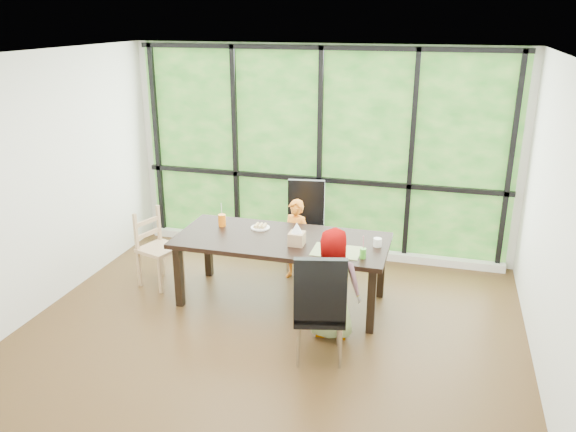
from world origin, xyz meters
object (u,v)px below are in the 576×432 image
object	(u,v)px
green_cup	(363,253)
child_older	(332,284)
chair_interior_leather	(319,305)
child_toddler	(296,240)
orange_cup	(222,220)
plate_far	(260,228)
white_mug	(378,242)
chair_end_beech	(159,249)
plate_near	(332,250)
chair_window_leather	(304,226)
dining_table	(282,270)
tissue_box	(297,239)

from	to	relation	value
green_cup	child_older	bearing A→B (deg)	-131.72
chair_interior_leather	child_toddler	world-z (taller)	chair_interior_leather
child_older	orange_cup	bearing A→B (deg)	-30.62
plate_far	white_mug	xyz separation A→B (m)	(1.34, -0.18, 0.04)
child_older	child_toddler	bearing A→B (deg)	-62.91
child_older	plate_far	xyz separation A→B (m)	(-0.99, 0.80, 0.19)
chair_interior_leather	chair_end_beech	size ratio (longest dim) A/B	1.20
child_older	green_cup	bearing A→B (deg)	-134.72
chair_end_beech	green_cup	bearing A→B (deg)	-79.67
plate_far	plate_near	distance (m)	1.00
chair_window_leather	dining_table	bearing A→B (deg)	-99.16
chair_end_beech	plate_far	distance (m)	1.23
child_toddler	plate_far	size ratio (longest dim) A/B	4.61
dining_table	child_older	size ratio (longest dim) A/B	2.03
child_toddler	child_older	bearing A→B (deg)	-40.96
dining_table	green_cup	world-z (taller)	green_cup
child_older	white_mug	bearing A→B (deg)	-122.31
dining_table	tissue_box	world-z (taller)	tissue_box
chair_end_beech	plate_far	world-z (taller)	chair_end_beech
child_toddler	chair_interior_leather	bearing A→B (deg)	-48.88
tissue_box	chair_end_beech	bearing A→B (deg)	174.70
child_older	plate_far	world-z (taller)	child_older
plate_far	orange_cup	xyz separation A→B (m)	(-0.44, -0.05, 0.06)
orange_cup	white_mug	xyz separation A→B (m)	(1.78, -0.13, -0.02)
chair_window_leather	tissue_box	xyz separation A→B (m)	(0.19, -1.11, 0.28)
chair_interior_leather	plate_far	world-z (taller)	chair_interior_leather
chair_window_leather	orange_cup	size ratio (longest dim) A/B	7.96
dining_table	plate_far	world-z (taller)	plate_far
chair_end_beech	plate_near	size ratio (longest dim) A/B	4.38
chair_window_leather	white_mug	size ratio (longest dim) A/B	12.16
green_cup	white_mug	bearing A→B (deg)	73.52
chair_window_leather	white_mug	distance (m)	1.39
plate_near	white_mug	size ratio (longest dim) A/B	2.31
dining_table	chair_window_leather	xyz separation A→B (m)	(0.01, 0.98, 0.17)
plate_near	orange_cup	bearing A→B (deg)	164.04
dining_table	child_toddler	bearing A→B (deg)	90.00
plate_far	green_cup	distance (m)	1.35
dining_table	chair_end_beech	world-z (taller)	chair_end_beech
chair_end_beech	orange_cup	xyz separation A→B (m)	(0.73, 0.16, 0.37)
plate_far	white_mug	world-z (taller)	white_mug
chair_end_beech	child_toddler	distance (m)	1.60
chair_end_beech	tissue_box	distance (m)	1.74
orange_cup	plate_far	bearing A→B (deg)	5.81
chair_end_beech	child_older	world-z (taller)	child_older
chair_window_leather	plate_near	xyz separation A→B (m)	(0.58, -1.17, 0.22)
plate_near	white_mug	distance (m)	0.50
chair_interior_leather	plate_far	bearing A→B (deg)	-64.65
plate_near	orange_cup	size ratio (longest dim) A/B	1.51
tissue_box	white_mug	bearing A→B (deg)	12.64
dining_table	green_cup	xyz separation A→B (m)	(0.92, -0.29, 0.43)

